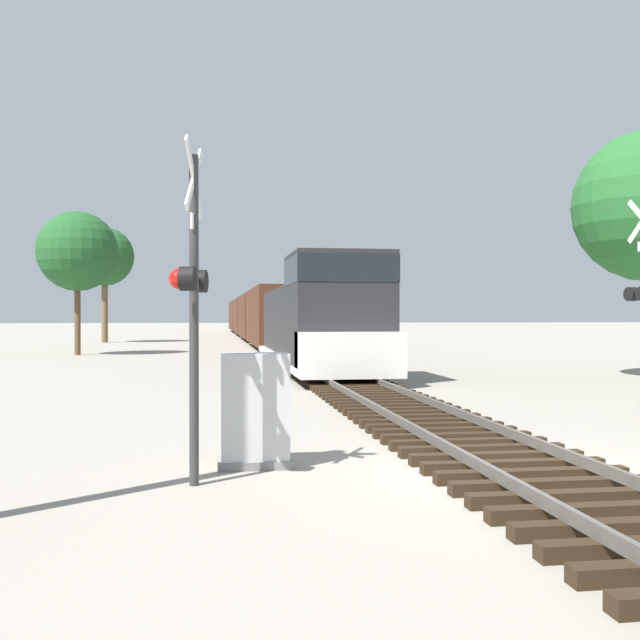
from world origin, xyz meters
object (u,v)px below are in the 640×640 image
object	(u,v)px
relay_cabinet	(255,411)
tree_deep_background	(105,257)
crossing_signal_near	(192,291)
freight_train	(259,317)
tree_mid_background	(77,252)

from	to	relation	value
relay_cabinet	tree_deep_background	world-z (taller)	tree_deep_background
crossing_signal_near	relay_cabinet	distance (m)	2.15
freight_train	relay_cabinet	size ratio (longest dim) A/B	51.44
crossing_signal_near	tree_mid_background	xyz separation A→B (m)	(-6.82, 32.21, 3.12)
crossing_signal_near	tree_mid_background	world-z (taller)	tree_mid_background
tree_mid_background	tree_deep_background	xyz separation A→B (m)	(-1.11, 18.87, 1.13)
crossing_signal_near	relay_cabinet	bearing A→B (deg)	151.94
freight_train	crossing_signal_near	size ratio (longest dim) A/B	19.16
tree_mid_background	freight_train	bearing A→B (deg)	61.97
relay_cabinet	freight_train	bearing A→B (deg)	86.16
tree_deep_background	relay_cabinet	bearing A→B (deg)	-80.03
crossing_signal_near	tree_mid_background	bearing A→B (deg)	-156.89
freight_train	tree_mid_background	bearing A→B (deg)	-118.03
freight_train	relay_cabinet	world-z (taller)	freight_train
freight_train	tree_mid_background	world-z (taller)	tree_mid_background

